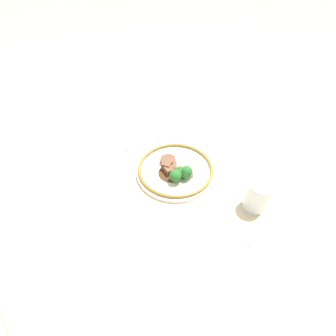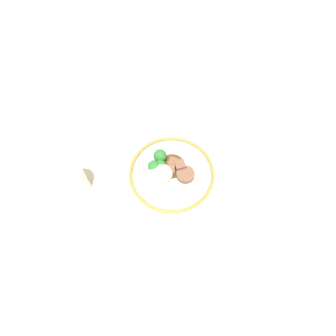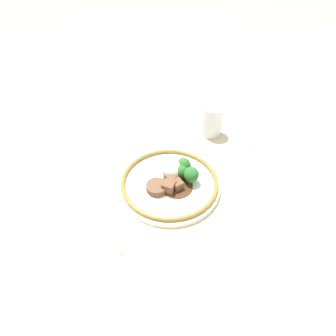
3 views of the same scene
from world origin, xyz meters
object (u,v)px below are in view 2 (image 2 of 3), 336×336
(plate, at_px, (170,172))
(juice_glass, at_px, (75,182))
(fork, at_px, (232,189))
(spoon, at_px, (80,152))
(knife, at_px, (151,231))

(plate, xyz_separation_m, juice_glass, (0.26, 0.11, 0.03))
(plate, bearing_deg, fork, 178.47)
(plate, height_order, spoon, plate)
(knife, height_order, spoon, spoon)
(fork, bearing_deg, knife, -37.99)
(fork, xyz_separation_m, spoon, (0.51, -0.02, -0.00))
(juice_glass, height_order, knife, juice_glass)
(plate, bearing_deg, knife, 86.59)
(juice_glass, xyz_separation_m, fork, (-0.46, -0.10, -0.04))
(plate, relative_size, juice_glass, 2.67)
(juice_glass, relative_size, knife, 0.50)
(plate, distance_m, juice_glass, 0.28)
(plate, distance_m, knife, 0.19)
(plate, height_order, fork, plate)
(fork, relative_size, knife, 0.81)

